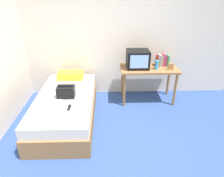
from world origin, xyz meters
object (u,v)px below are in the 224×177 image
bed (66,108)px  remote_dark (69,107)px  pillow (71,75)px  folded_towel (55,111)px  tv (138,59)px  book_row (162,60)px  handbag (66,92)px  desk (149,72)px  water_bottle (157,65)px  picture_frame (171,67)px  magazine (55,103)px

bed → remote_dark: (0.15, -0.43, 0.27)m
pillow → folded_towel: pillow is taller
bed → remote_dark: remote_dark is taller
tv → bed: bearing=-153.1°
book_row → folded_towel: 2.40m
remote_dark → book_row: bearing=35.1°
handbag → desk: bearing=25.3°
desk → folded_towel: size_ratio=4.14×
handbag → water_bottle: bearing=21.1°
picture_frame → pillow: bearing=174.6°
water_bottle → handbag: bearing=-158.9°
magazine → folded_towel: bearing=-74.5°
bed → pillow: 0.82m
tv → pillow: bearing=177.7°
pillow → magazine: (-0.11, -1.02, -0.07)m
tv → pillow: size_ratio=0.86×
desk → water_bottle: bearing=-35.1°
bed → desk: size_ratio=1.72×
book_row → handbag: (-1.87, -0.86, -0.26)m
water_bottle → picture_frame: 0.28m
picture_frame → handbag: picture_frame is taller
pillow → remote_dark: pillow is taller
water_bottle → folded_towel: 2.15m
picture_frame → folded_towel: size_ratio=0.44×
picture_frame → remote_dark: size_ratio=0.80×
desk → tv: size_ratio=2.64×
bed → picture_frame: picture_frame is taller
desk → picture_frame: bearing=-18.3°
tv → water_bottle: bearing=-14.5°
desk → tv: 0.37m
book_row → bed: bearing=-157.1°
water_bottle → remote_dark: (-1.60, -1.03, -0.33)m
desk → folded_towel: 2.07m
bed → folded_towel: folded_towel is taller
pillow → folded_towel: 1.31m
bed → book_row: bearing=22.9°
pillow → folded_towel: size_ratio=1.84×
magazine → remote_dark: 0.31m
picture_frame → remote_dark: picture_frame is taller
desk → folded_towel: desk is taller
handbag → magazine: size_ratio=1.03×
book_row → pillow: 1.94m
tv → pillow: (-1.38, 0.06, -0.36)m
bed → picture_frame: size_ratio=16.08×
book_row → folded_towel: bearing=-145.1°
water_bottle → magazine: water_bottle is taller
bed → desk: bearing=23.1°
bed → tv: tv is taller
book_row → pillow: bearing=-178.4°
tv → handbag: 1.57m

